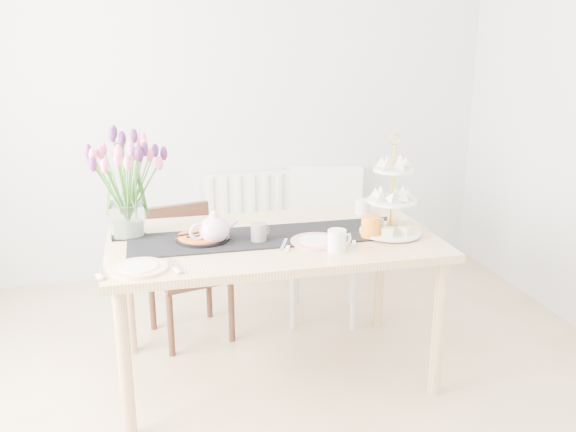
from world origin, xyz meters
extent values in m
plane|color=silver|center=(0.00, 2.25, 1.30)|extent=(4.00, 0.00, 4.00)
cube|color=white|center=(0.50, 2.19, 0.45)|extent=(1.20, 0.08, 0.60)
cube|color=tan|center=(0.10, 0.73, 0.73)|extent=(1.60, 0.90, 0.04)
cylinder|color=tan|center=(-0.63, 0.35, 0.35)|extent=(0.06, 0.06, 0.71)
cylinder|color=tan|center=(0.83, 0.35, 0.35)|extent=(0.06, 0.06, 0.71)
cylinder|color=tan|center=(-0.63, 1.11, 0.35)|extent=(0.06, 0.06, 0.71)
cylinder|color=tan|center=(0.83, 1.11, 0.35)|extent=(0.06, 0.06, 0.71)
cube|color=#331B12|center=(-0.28, 1.25, 0.38)|extent=(0.46, 0.46, 0.04)
cube|color=#331B12|center=(-0.32, 1.41, 0.58)|extent=(0.37, 0.13, 0.36)
cylinder|color=#331B12|center=(-0.41, 1.03, 0.18)|extent=(0.04, 0.04, 0.36)
cylinder|color=#331B12|center=(-0.06, 1.12, 0.18)|extent=(0.04, 0.04, 0.36)
cylinder|color=#331B12|center=(-0.50, 1.37, 0.18)|extent=(0.04, 0.04, 0.36)
cylinder|color=#331B12|center=(-0.15, 1.47, 0.18)|extent=(0.04, 0.04, 0.36)
cube|color=silver|center=(0.55, 1.31, 0.47)|extent=(0.57, 0.57, 0.04)
cube|color=silver|center=(0.61, 1.51, 0.70)|extent=(0.44, 0.17, 0.43)
cylinder|color=silver|center=(0.32, 1.20, 0.22)|extent=(0.04, 0.04, 0.45)
cylinder|color=silver|center=(0.66, 1.09, 0.22)|extent=(0.04, 0.04, 0.45)
cylinder|color=silver|center=(0.43, 1.54, 0.22)|extent=(0.04, 0.04, 0.45)
cylinder|color=silver|center=(0.77, 1.43, 0.22)|extent=(0.04, 0.04, 0.45)
cube|color=black|center=(0.10, 0.73, 0.75)|extent=(1.40, 0.35, 0.01)
cube|color=silver|center=(-0.59, 0.92, 0.83)|extent=(0.17, 0.17, 0.17)
cylinder|color=gold|center=(0.68, 0.64, 0.98)|extent=(0.01, 0.01, 0.45)
cylinder|color=white|center=(0.68, 0.64, 0.77)|extent=(0.31, 0.31, 0.01)
cylinder|color=white|center=(0.68, 0.64, 0.93)|extent=(0.25, 0.25, 0.01)
cylinder|color=white|center=(0.68, 0.64, 1.08)|extent=(0.20, 0.20, 0.01)
cylinder|color=white|center=(0.67, 1.00, 0.79)|extent=(0.09, 0.09, 0.09)
cylinder|color=black|center=(-0.24, 0.75, 0.76)|extent=(0.26, 0.26, 0.02)
cylinder|color=#CA661C|center=(-0.24, 0.75, 0.78)|extent=(0.24, 0.24, 0.01)
cylinder|color=slate|center=(0.02, 0.68, 0.80)|extent=(0.11, 0.11, 0.09)
cylinder|color=white|center=(0.35, 0.46, 0.80)|extent=(0.10, 0.10, 0.10)
cylinder|color=orange|center=(0.57, 0.61, 0.81)|extent=(0.12, 0.12, 0.11)
cylinder|color=white|center=(-0.54, 0.44, 0.76)|extent=(0.30, 0.30, 0.01)
cylinder|color=silver|center=(0.29, 0.60, 0.76)|extent=(0.33, 0.33, 0.01)
camera|label=1|loc=(-0.48, -2.06, 1.71)|focal=38.00mm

